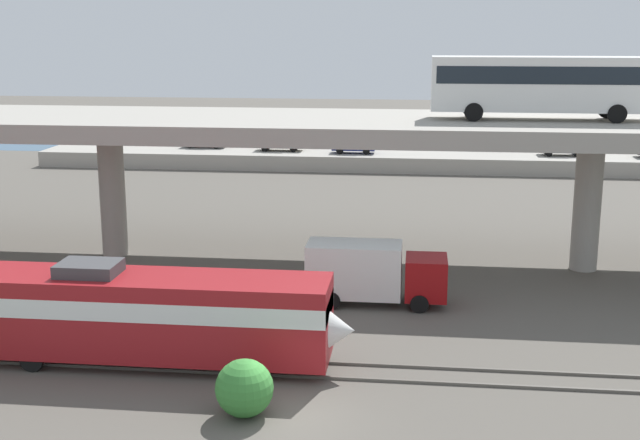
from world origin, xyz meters
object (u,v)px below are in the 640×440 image
Objects in this scene: train_locomotive at (168,313)px; parked_car_4 at (205,140)px; parked_car_3 at (561,147)px; parked_car_7 at (489,141)px; parked_car_1 at (305,138)px; transit_bus_on_overpass at (543,82)px; service_truck_west at (372,272)px; parked_car_6 at (280,143)px; parked_car_2 at (353,145)px; parked_car_0 at (574,143)px.

train_locomotive is 52.04m from parked_car_4.
parked_car_3 is 7.29m from parked_car_7.
train_locomotive reaches higher than parked_car_4.
parked_car_4 is at bearing 12.38° from parked_car_1.
transit_bus_on_overpass reaches higher than service_truck_west.
service_truck_west is 42.33m from parked_car_6.
parked_car_2 is 7.26m from parked_car_6.
parked_car_3 is (19.42, 0.79, 0.00)m from parked_car_2.
parked_car_6 is at bearing 105.39° from service_truck_west.
transit_bus_on_overpass is at bearing -90.47° from parked_car_7.
train_locomotive is at bearing -115.06° from parked_car_3.
service_truck_west reaches higher than parked_car_2.
parked_car_0 is 36.22m from parked_car_4.
parked_car_7 is at bearing -90.47° from transit_bus_on_overpass.
transit_bus_on_overpass is at bearing 77.01° from parked_car_0.
parked_car_2 is at bearing 140.17° from parked_car_1.
parked_car_3 is (6.71, 33.19, -8.14)m from transit_bus_on_overpass.
service_truck_west is 45.32m from parked_car_1.
parked_car_1 is 1.00× the size of parked_car_6.
parked_car_7 is at bearing 151.43° from parked_car_3.
parked_car_2 and parked_car_6 have the same top height.
parked_car_4 is (-9.80, -2.15, -0.00)m from parked_car_1.
service_truck_west is 40.20m from parked_car_2.
parked_car_3 is 0.93× the size of parked_car_6.
parked_car_0 is 3.74m from parked_car_3.
service_truck_west reaches higher than parked_car_6.
train_locomotive is at bearing -77.37° from parked_car_4.
parked_car_1 is at bearing 101.79° from service_truck_west.
transit_bus_on_overpass is 2.69× the size of parked_car_6.
parked_car_4 is at bearing -175.80° from parked_car_7.
transit_bus_on_overpass reaches higher than train_locomotive.
parked_car_0 is at bearing 11.01° from parked_car_2.
parked_car_6 is at bearing -170.29° from parked_car_7.
train_locomotive reaches higher than parked_car_3.
parked_car_2 is 0.95× the size of parked_car_4.
parked_car_7 is (18.25, -0.09, 0.00)m from parked_car_1.
parked_car_6 is at bearing 6.63° from parked_car_0.
parked_car_0 is at bearing -102.99° from transit_bus_on_overpass.
parked_car_0 and parked_car_7 have the same top height.
transit_bus_on_overpass is at bearing 44.65° from train_locomotive.
parked_car_7 is (28.05, 2.06, 0.00)m from parked_car_4.
service_truck_west is at bearing -84.26° from parked_car_2.
parked_car_4 is at bearing 171.61° from parked_car_2.
parked_car_6 and parked_car_7 have the same top height.
transit_bus_on_overpass reaches higher than parked_car_7.
parked_car_6 is (-26.63, 0.03, 0.00)m from parked_car_3.
transit_bus_on_overpass reaches higher than parked_car_0.
service_truck_west is at bearing 48.18° from train_locomotive.
parked_car_2 is at bearing -177.67° from parked_car_3.
parked_car_1 is 10.03m from parked_car_4.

